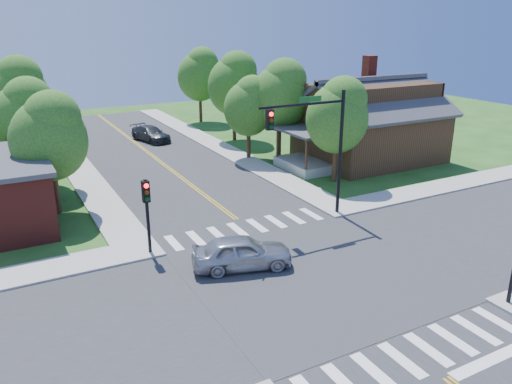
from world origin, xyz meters
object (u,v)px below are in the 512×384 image
signal_pole_nw (147,203)px  signal_mast_ne (316,136)px  house_ne (369,119)px  car_silver (242,253)px  car_dgrey (151,134)px

signal_pole_nw → signal_mast_ne: bearing=0.1°
house_ne → car_silver: 21.34m
signal_pole_nw → house_ne: size_ratio=0.29×
car_silver → car_dgrey: car_silver is taller
signal_mast_ne → signal_pole_nw: (-9.51, -0.01, -2.19)m
signal_pole_nw → car_silver: size_ratio=0.78×
house_ne → car_dgrey: (-13.59, 14.49, -2.64)m
car_dgrey → signal_pole_nw: bearing=-122.6°
house_ne → signal_mast_ne: bearing=-142.3°
signal_pole_nw → car_dgrey: (7.12, 23.15, -1.98)m
signal_mast_ne → car_silver: (-6.25, -3.39, -4.08)m
house_ne → car_silver: bearing=-145.4°
signal_mast_ne → house_ne: signal_mast_ne is taller
house_ne → car_silver: house_ne is taller
signal_pole_nw → house_ne: house_ne is taller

